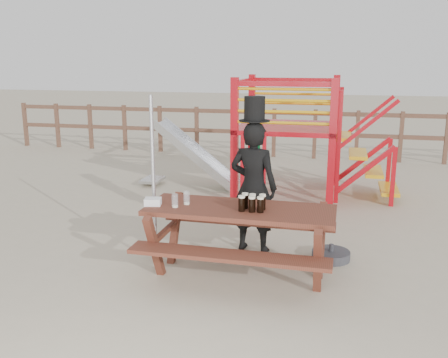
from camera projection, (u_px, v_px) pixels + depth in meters
ground at (234, 270)px, 5.79m from camera, size 60.00×60.00×0.00m
back_fence at (294, 128)px, 12.23m from camera, size 15.09×0.09×1.20m
playground_fort at (283, 135)px, 8.89m from camera, size 4.71×1.84×2.10m
picnic_table at (240, 233)px, 5.53m from camera, size 2.08×1.44×0.80m
man_with_hat at (254, 184)px, 6.21m from camera, size 0.66×0.49×1.96m
metal_pole at (154, 183)px, 5.74m from camera, size 0.04×0.04×2.00m
parasol_base at (331, 255)px, 6.10m from camera, size 0.46×0.46×0.20m
paper_bag at (153, 202)px, 5.56m from camera, size 0.21×0.18×0.08m
stout_pints at (252, 203)px, 5.35m from camera, size 0.28×0.19×0.17m
empty_glasses at (181, 200)px, 5.52m from camera, size 0.16×0.21×0.15m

